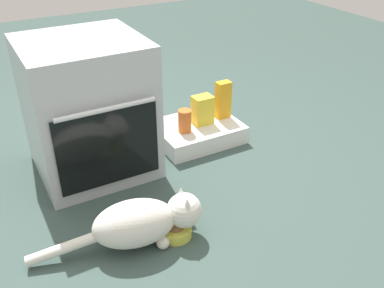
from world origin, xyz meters
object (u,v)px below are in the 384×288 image
Objects in this scene: pantry_cabinet at (197,132)px; food_bowl at (176,230)px; oven at (88,108)px; cat at (143,221)px; snack_bag at (203,110)px; sauce_jar at (185,121)px; juice_carton at (223,100)px.

pantry_cabinet is 0.90m from food_bowl.
oven is 5.03× the size of food_bowl.
snack_bag reaches higher than cat.
snack_bag is at bearing 52.17° from food_bowl.
oven reaches higher than cat.
cat is at bearing -130.50° from sauce_jar.
juice_carton is 0.16m from snack_bag.
sauce_jar is at bearing -157.77° from pantry_cabinet.
sauce_jar is (-0.11, -0.05, 0.13)m from pantry_cabinet.
juice_carton is (0.19, 0.01, 0.18)m from pantry_cabinet.
oven is at bearing 179.87° from juice_carton.
sauce_jar is (0.56, 0.65, 0.06)m from cat.
pantry_cabinet is 0.26m from juice_carton.
oven is 1.44× the size of pantry_cabinet.
food_bowl is 0.82× the size of snack_bag.
oven is at bearing 174.36° from sauce_jar.
cat is at bearing -133.79° from pantry_cabinet.
juice_carton is at bearing 9.84° from sauce_jar.
juice_carton is 1.71× the size of sauce_jar.
cat reaches higher than food_bowl.
pantry_cabinet is at bearing 57.11° from cat.
juice_carton is (0.85, -0.00, -0.14)m from oven.
cat is 1.12m from juice_carton.
sauce_jar reaches higher than pantry_cabinet.
sauce_jar is 0.78× the size of snack_bag.
food_bowl is at bearing -0.00° from cat.
oven is 0.75m from cat.
sauce_jar is at bearing -5.64° from oven.
juice_carton is 1.33× the size of snack_bag.
juice_carton reaches higher than cat.
food_bowl is 1.05× the size of sauce_jar.
cat is 3.19× the size of juice_carton.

